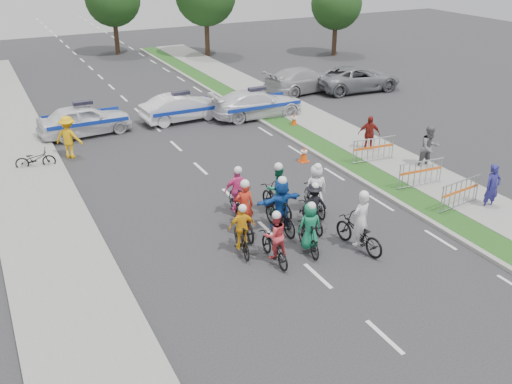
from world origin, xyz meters
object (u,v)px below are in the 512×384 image
police_car_0 (85,120)px  police_car_1 (182,108)px  barrier_1 (420,175)px  rider_0 (359,230)px  rider_4 (313,210)px  tree_2 (336,4)px  civilian_suv (357,78)px  rider_9 (237,196)px  rider_5 (281,208)px  civilian_sedan (303,80)px  rider_7 (315,194)px  marshal_hiviz (69,137)px  spectator_2 (369,134)px  rider_2 (275,243)px  cone_0 (304,154)px  barrier_0 (460,195)px  barrier_2 (373,151)px  rider_3 (242,234)px  parked_bike (35,159)px  cone_1 (294,120)px  spectator_0 (492,187)px  rider_1 (309,232)px  rider_6 (244,216)px  spectator_1 (429,148)px  police_car_2 (257,104)px  rider_8 (277,195)px

police_car_0 → police_car_1: police_car_0 is taller
barrier_1 → rider_0: bearing=-150.9°
rider_4 → tree_2: (16.64, 23.50, 3.17)m
civilian_suv → rider_9: bearing=135.7°
rider_5 → civilian_sedan: (9.78, 14.75, -0.09)m
rider_7 → marshal_hiviz: rider_7 is taller
rider_9 → civilian_suv: (13.66, 11.90, 0.03)m
spectator_2 → tree_2: (10.65, 18.54, 3.01)m
marshal_hiviz → rider_2: bearing=145.9°
police_car_0 → cone_0: (7.51, -7.72, -0.40)m
barrier_0 → barrier_2: bearing=90.0°
rider_2 → tree_2: 31.20m
spectator_2 → cone_0: 3.19m
rider_0 → barrier_2: (4.78, 5.53, -0.10)m
rider_2 → civilian_suv: rider_2 is taller
civilian_suv → spectator_2: spectator_2 is taller
rider_3 → parked_bike: size_ratio=1.06×
cone_1 → rider_7: bearing=-116.0°
parked_bike → tree_2: 28.00m
rider_9 → spectator_0: 8.86m
police_car_0 → barrier_2: size_ratio=2.18×
police_car_1 → cone_1: (4.64, -3.47, -0.35)m
rider_1 → police_car_0: bearing=-65.8°
barrier_0 → barrier_1: (0.00, 2.02, 0.00)m
rider_1 → spectator_2: bearing=-128.7°
rider_6 → parked_bike: bearing=-51.1°
barrier_0 → barrier_2: (0.00, 4.89, 0.00)m
civilian_sedan → parked_bike: 17.07m
marshal_hiviz → barrier_0: 15.94m
civilian_suv → parked_bike: 19.76m
rider_7 → parked_bike: size_ratio=1.20×
marshal_hiviz → tree_2: tree_2 is taller
rider_4 → cone_1: (4.86, 9.50, -0.32)m
rider_6 → marshal_hiviz: size_ratio=1.07×
police_car_1 → spectator_1: 12.66m
rider_4 → rider_3: bearing=16.3°
barrier_2 → tree_2: tree_2 is taller
rider_7 → civilian_suv: size_ratio=0.36×
rider_6 → spectator_1: bearing=-161.6°
civilian_suv → spectator_0: bearing=164.9°
marshal_hiviz → civilian_suv: bearing=-130.7°
barrier_0 → cone_1: bearing=92.6°
civilian_sedan → tree_2: 11.96m
tree_2 → police_car_0: bearing=-153.7°
barrier_0 → spectator_0: bearing=-25.6°
civilian_sedan → tree_2: (7.89, 8.43, 3.10)m
rider_5 → police_car_2: size_ratio=0.41×
rider_7 → spectator_0: (5.65, -2.52, 0.11)m
spectator_1 → rider_8: bearing=-168.3°
rider_4 → parked_bike: rider_4 is taller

